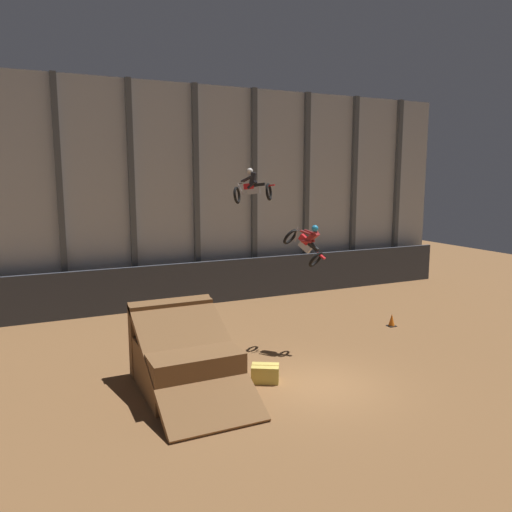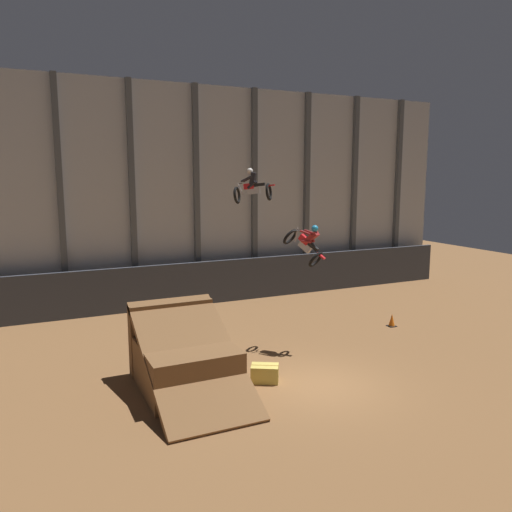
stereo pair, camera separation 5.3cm
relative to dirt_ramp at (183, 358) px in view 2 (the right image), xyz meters
name	(u,v)px [view 2 (the right image)]	position (x,y,z in m)	size (l,w,h in m)	color
ground_plane	(320,386)	(4.00, -1.95, -0.89)	(60.00, 60.00, 0.00)	brown
arena_back_wall	(196,195)	(4.00, 10.67, 4.84)	(32.00, 0.40, 11.46)	#ADB2B7
lower_barrier	(203,283)	(4.00, 9.64, 0.25)	(31.36, 0.20, 2.28)	#383D47
dirt_ramp	(183,358)	(0.00, 0.00, 0.00)	(2.88, 5.11, 2.64)	brown
rider_bike_left_air	(253,188)	(4.41, 4.26, 5.34)	(1.68, 1.58, 1.52)	black
rider_bike_right_air	(306,244)	(5.43, 1.51, 3.26)	(1.46, 1.80, 1.70)	black
traffic_cone_near_ramp	(392,320)	(10.41, 2.22, -0.61)	(0.36, 0.36, 0.58)	black
traffic_cone_arena_edge	(146,335)	(-0.17, 4.76, -0.61)	(0.36, 0.36, 0.58)	black
hay_bale_trackside	(265,373)	(2.50, -0.89, -0.61)	(1.08, 0.97, 0.57)	#CCB751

